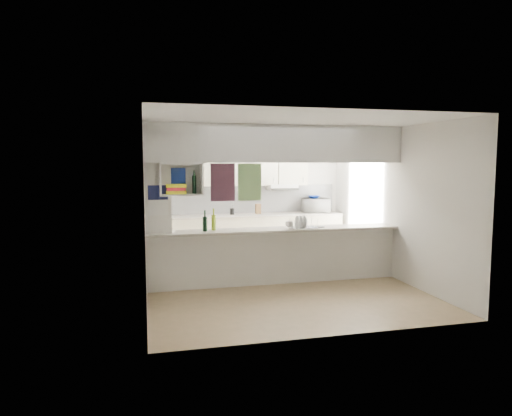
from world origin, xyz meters
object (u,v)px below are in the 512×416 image
object	(u,v)px
wine_bottles	(210,223)
dish_rack	(303,223)
bowl	(314,197)
microwave	(316,205)

from	to	relation	value
wine_bottles	dish_rack	bearing A→B (deg)	-2.05
bowl	dish_rack	distance (m)	2.44
microwave	wine_bottles	bearing A→B (deg)	46.49
bowl	wine_bottles	bearing A→B (deg)	-140.32
dish_rack	bowl	bearing A→B (deg)	60.55
dish_rack	wine_bottles	world-z (taller)	wine_bottles
microwave	wine_bottles	world-z (taller)	wine_bottles
bowl	wine_bottles	xyz separation A→B (m)	(-2.58, -2.14, -0.21)
bowl	dish_rack	size ratio (longest dim) A/B	0.57
microwave	dish_rack	bearing A→B (deg)	71.31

